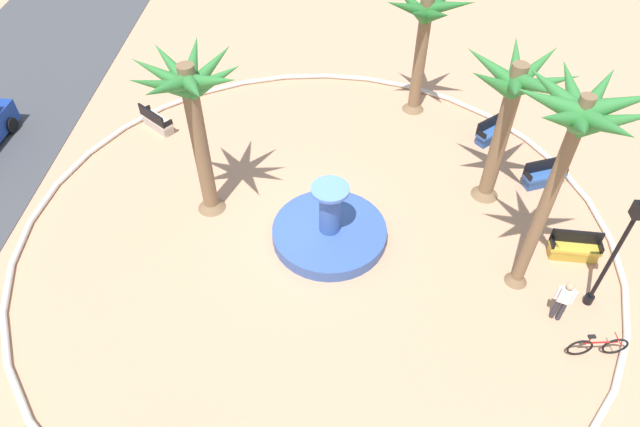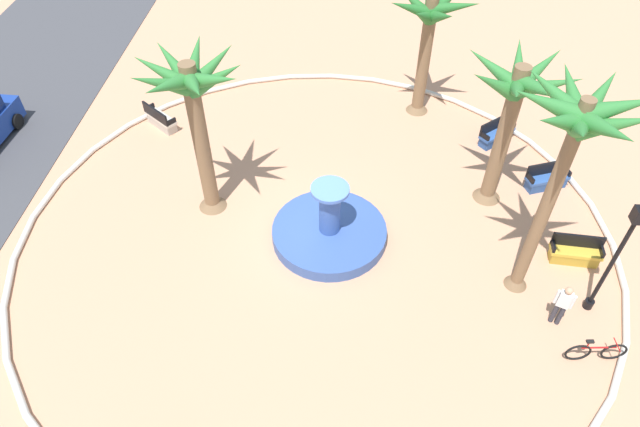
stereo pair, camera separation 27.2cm
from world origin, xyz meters
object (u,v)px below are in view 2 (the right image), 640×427
(lamppost, at_px, (618,252))
(person_cyclist_helmet, at_px, (563,304))
(palm_tree_near_fountain, at_px, (193,100))
(fountain, at_px, (329,231))
(palm_tree_by_curb, at_px, (429,27))
(palm_tree_mid_plaza, at_px, (514,104))
(bench_west, at_px, (161,120))
(bench_southwest, at_px, (575,253))
(bicycle_red_frame, at_px, (596,352))
(palm_tree_far_side, at_px, (574,137))
(bench_southeast, at_px, (546,180))
(bench_north, at_px, (496,135))

(lamppost, bearing_deg, person_cyclist_helmet, 118.39)
(palm_tree_near_fountain, bearing_deg, fountain, -106.66)
(palm_tree_by_curb, relative_size, palm_tree_mid_plaza, 0.94)
(bench_west, bearing_deg, palm_tree_by_curb, -79.90)
(palm_tree_by_curb, bearing_deg, lamppost, -155.48)
(fountain, xyz_separation_m, bench_southwest, (-0.47, -7.94, 0.03))
(bicycle_red_frame, distance_m, person_cyclist_helmet, 1.51)
(palm_tree_near_fountain, bearing_deg, bicycle_red_frame, -114.49)
(palm_tree_mid_plaza, height_order, person_cyclist_helmet, palm_tree_mid_plaza)
(fountain, relative_size, lamppost, 0.89)
(palm_tree_mid_plaza, bearing_deg, bicycle_red_frame, -163.05)
(palm_tree_mid_plaza, bearing_deg, bench_southwest, -140.54)
(palm_tree_far_side, relative_size, lamppost, 1.64)
(palm_tree_by_curb, distance_m, bicycle_red_frame, 13.02)
(bench_southwest, xyz_separation_m, lamppost, (-1.84, -0.01, 2.18))
(palm_tree_mid_plaza, distance_m, bench_southeast, 4.35)
(palm_tree_far_side, xyz_separation_m, person_cyclist_helmet, (-1.34, -0.89, -4.86))
(fountain, height_order, palm_tree_far_side, palm_tree_far_side)
(palm_tree_near_fountain, bearing_deg, person_cyclist_helmet, -110.80)
(palm_tree_mid_plaza, distance_m, bench_west, 13.87)
(palm_tree_mid_plaza, relative_size, bench_west, 3.60)
(palm_tree_far_side, height_order, bench_southwest, palm_tree_far_side)
(palm_tree_by_curb, height_order, bicycle_red_frame, palm_tree_by_curb)
(palm_tree_near_fountain, xyz_separation_m, palm_tree_far_side, (-2.85, -10.15, 1.31))
(bench_west, xyz_separation_m, bench_north, (-0.11, -13.70, 0.00))
(person_cyclist_helmet, bearing_deg, lamppost, -61.61)
(bench_southwest, relative_size, bicycle_red_frame, 0.95)
(palm_tree_far_side, height_order, bicycle_red_frame, palm_tree_far_side)
(palm_tree_by_curb, xyz_separation_m, palm_tree_far_side, (-9.30, -2.54, 1.94))
(bench_west, distance_m, bench_southeast, 15.36)
(palm_tree_near_fountain, bearing_deg, palm_tree_far_side, -105.71)
(fountain, bearing_deg, bench_southeast, -68.42)
(palm_tree_far_side, height_order, bench_southeast, palm_tree_far_side)
(bench_west, bearing_deg, palm_tree_near_fountain, -145.94)
(bench_north, bearing_deg, palm_tree_near_fountain, 112.69)
(fountain, distance_m, person_cyclist_helmet, 7.43)
(bench_west, relative_size, bench_southwest, 0.95)
(fountain, xyz_separation_m, palm_tree_far_side, (-1.59, -5.91, 5.44))
(person_cyclist_helmet, bearing_deg, bicycle_red_frame, -146.71)
(fountain, height_order, bench_north, fountain)
(bench_southeast, relative_size, person_cyclist_helmet, 1.04)
(bench_north, relative_size, bicycle_red_frame, 0.91)
(bench_southwest, bearing_deg, palm_tree_near_fountain, 81.87)
(palm_tree_near_fountain, bearing_deg, bench_north, -67.31)
(palm_tree_by_curb, relative_size, person_cyclist_helmet, 3.26)
(bench_north, bearing_deg, palm_tree_mid_plaza, 166.91)
(palm_tree_near_fountain, distance_m, bicycle_red_frame, 13.61)
(palm_tree_mid_plaza, bearing_deg, fountain, 112.78)
(palm_tree_near_fountain, distance_m, bench_southwest, 12.96)
(bench_southeast, xyz_separation_m, bicycle_red_frame, (-7.20, 0.23, 0.04))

